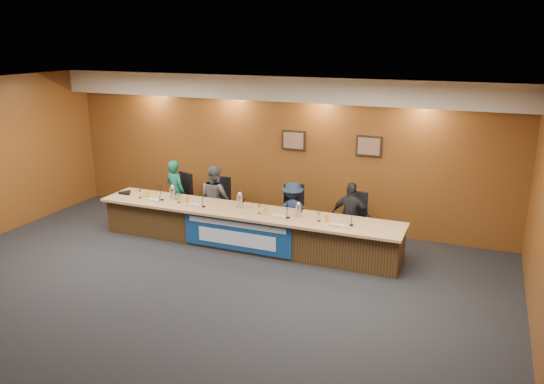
{
  "coord_description": "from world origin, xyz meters",
  "views": [
    {
      "loc": [
        4.16,
        -6.38,
        3.96
      ],
      "look_at": [
        0.47,
        2.6,
        1.1
      ],
      "focal_mm": 35.0,
      "sensor_mm": 36.0,
      "label": 1
    }
  ],
  "objects": [
    {
      "name": "juice_glass_d",
      "position": [
        1.65,
        2.31,
        0.82
      ],
      "size": [
        0.06,
        0.06,
        0.15
      ],
      "primitive_type": "cylinder",
      "color": "orange",
      "rests_on": "dais_top"
    },
    {
      "name": "water_glass_b",
      "position": [
        -1.42,
        2.28,
        0.84
      ],
      "size": [
        0.08,
        0.08,
        0.18
      ],
      "primitive_type": "cylinder",
      "color": "silver",
      "rests_on": "dais_top"
    },
    {
      "name": "panelist_a",
      "position": [
        -1.98,
        3.03,
        0.71
      ],
      "size": [
        0.59,
        0.47,
        1.42
      ],
      "primitive_type": "imported",
      "rotation": [
        0.0,
        0.0,
        2.85
      ],
      "color": "#10533B",
      "rests_on": "floor"
    },
    {
      "name": "banner",
      "position": [
        0.0,
        1.99,
        0.38
      ],
      "size": [
        2.2,
        0.02,
        0.65
      ],
      "primitive_type": "cube",
      "color": "navy",
      "rests_on": "dais_body"
    },
    {
      "name": "carafe_mid",
      "position": [
        -0.14,
        2.45,
        0.88
      ],
      "size": [
        0.13,
        0.13,
        0.26
      ],
      "primitive_type": "cylinder",
      "color": "silver",
      "rests_on": "dais_top"
    },
    {
      "name": "dais_body",
      "position": [
        0.0,
        2.4,
        0.35
      ],
      "size": [
        6.0,
        0.8,
        0.7
      ],
      "primitive_type": "cube",
      "color": "#432C14",
      "rests_on": "floor"
    },
    {
      "name": "floor",
      "position": [
        0.0,
        0.0,
        0.0
      ],
      "size": [
        10.0,
        10.0,
        0.0
      ],
      "primitive_type": "plane",
      "color": "black",
      "rests_on": "ground"
    },
    {
      "name": "juice_glass_c",
      "position": [
        0.49,
        2.28,
        0.82
      ],
      "size": [
        0.06,
        0.06,
        0.15
      ],
      "primitive_type": "cylinder",
      "color": "orange",
      "rests_on": "dais_top"
    },
    {
      "name": "juice_glass_b",
      "position": [
        -1.24,
        2.31,
        0.82
      ],
      "size": [
        0.06,
        0.06,
        0.15
      ],
      "primitive_type": "cylinder",
      "color": "orange",
      "rests_on": "dais_top"
    },
    {
      "name": "wall_back",
      "position": [
        0.0,
        4.0,
        1.6
      ],
      "size": [
        10.0,
        0.04,
        3.2
      ],
      "primitive_type": "cube",
      "color": "brown",
      "rests_on": "floor"
    },
    {
      "name": "ceiling",
      "position": [
        0.0,
        0.0,
        3.2
      ],
      "size": [
        10.0,
        8.0,
        0.04
      ],
      "primitive_type": "cube",
      "color": "silver",
      "rests_on": "wall_back"
    },
    {
      "name": "nameplate_b",
      "position": [
        -1.03,
        2.12,
        0.8
      ],
      "size": [
        0.24,
        0.08,
        0.1
      ],
      "primitive_type": "cube",
      "rotation": [
        0.31,
        0.0,
        0.0
      ],
      "color": "white",
      "rests_on": "dais_top"
    },
    {
      "name": "juice_glass_a",
      "position": [
        -2.19,
        2.29,
        0.82
      ],
      "size": [
        0.06,
        0.06,
        0.15
      ],
      "primitive_type": "cylinder",
      "color": "orange",
      "rests_on": "dais_top"
    },
    {
      "name": "office_chair_a",
      "position": [
        -1.98,
        3.13,
        0.48
      ],
      "size": [
        0.62,
        0.62,
        0.08
      ],
      "primitive_type": "cube",
      "rotation": [
        0.0,
        0.0,
        -0.37
      ],
      "color": "black",
      "rests_on": "floor"
    },
    {
      "name": "office_chair_d",
      "position": [
        1.92,
        3.13,
        0.48
      ],
      "size": [
        0.54,
        0.54,
        0.08
      ],
      "primitive_type": "cube",
      "rotation": [
        0.0,
        0.0,
        -0.14
      ],
      "color": "black",
      "rests_on": "floor"
    },
    {
      "name": "nameplate_c",
      "position": [
        0.76,
        2.12,
        0.8
      ],
      "size": [
        0.24,
        0.08,
        0.1
      ],
      "primitive_type": "cube",
      "rotation": [
        0.31,
        0.0,
        0.0
      ],
      "color": "white",
      "rests_on": "dais_top"
    },
    {
      "name": "carafe_right",
      "position": [
        1.1,
        2.34,
        0.87
      ],
      "size": [
        0.11,
        0.11,
        0.25
      ],
      "primitive_type": "cylinder",
      "color": "silver",
      "rests_on": "dais_top"
    },
    {
      "name": "microphone_c",
      "position": [
        0.94,
        2.23,
        0.76
      ],
      "size": [
        0.07,
        0.07,
        0.02
      ],
      "primitive_type": "cylinder",
      "color": "black",
      "rests_on": "dais_top"
    },
    {
      "name": "panelist_d",
      "position": [
        1.92,
        3.03,
        0.66
      ],
      "size": [
        0.79,
        0.35,
        1.32
      ],
      "primitive_type": "imported",
      "rotation": [
        0.0,
        0.0,
        3.1
      ],
      "color": "black",
      "rests_on": "floor"
    },
    {
      "name": "wall_photo_left",
      "position": [
        0.4,
        3.97,
        1.85
      ],
      "size": [
        0.52,
        0.04,
        0.42
      ],
      "primitive_type": "cube",
      "color": "black",
      "rests_on": "wall_back"
    },
    {
      "name": "water_glass_c",
      "position": [
        0.34,
        2.27,
        0.84
      ],
      "size": [
        0.08,
        0.08,
        0.18
      ],
      "primitive_type": "cylinder",
      "color": "silver",
      "rests_on": "dais_top"
    },
    {
      "name": "water_glass_d",
      "position": [
        1.51,
        2.28,
        0.84
      ],
      "size": [
        0.08,
        0.08,
        0.18
      ],
      "primitive_type": "cylinder",
      "color": "silver",
      "rests_on": "dais_top"
    },
    {
      "name": "wall_photo_right",
      "position": [
        2.0,
        3.97,
        1.85
      ],
      "size": [
        0.52,
        0.04,
        0.42
      ],
      "primitive_type": "cube",
      "color": "black",
      "rests_on": "wall_back"
    },
    {
      "name": "office_chair_b",
      "position": [
        -1.01,
        3.13,
        0.48
      ],
      "size": [
        0.49,
        0.49,
        0.08
      ],
      "primitive_type": "cube",
      "rotation": [
        0.0,
        0.0,
        0.01
      ],
      "color": "black",
      "rests_on": "floor"
    },
    {
      "name": "banner_text_lower",
      "position": [
        0.0,
        1.97,
        0.3
      ],
      "size": [
        1.6,
        0.01,
        0.28
      ],
      "primitive_type": "cube",
      "color": "silver",
      "rests_on": "banner"
    },
    {
      "name": "dais_top",
      "position": [
        0.0,
        2.35,
        0.72
      ],
      "size": [
        6.1,
        0.95,
        0.05
      ],
      "primitive_type": "cube",
      "color": "tan",
      "rests_on": "dais_body"
    },
    {
      "name": "water_glass_a",
      "position": [
        -2.34,
        2.26,
        0.84
      ],
      "size": [
        0.08,
        0.08,
        0.18
      ],
      "primitive_type": "cylinder",
      "color": "silver",
      "rests_on": "dais_top"
    },
    {
      "name": "office_chair_c",
      "position": [
        0.73,
        3.13,
        0.48
      ],
      "size": [
        0.63,
        0.63,
        0.08
      ],
      "primitive_type": "cube",
      "rotation": [
        0.0,
        0.0,
        0.39
      ],
      "color": "black",
      "rests_on": "floor"
    },
    {
      "name": "panelist_c",
      "position": [
        0.73,
        3.03,
        0.6
      ],
      "size": [
        0.89,
        0.71,
        1.21
      ],
      "primitive_type": "imported",
      "rotation": [
        0.0,
        0.0,
        3.53
      ],
      "color": "#16243C",
      "rests_on": "floor"
    },
    {
      "name": "nameplate_d",
      "position": [
        1.9,
        2.06,
        0.8
      ],
      "size": [
        0.24,
        0.08,
        0.1
      ],
      "primitive_type": "cube",
      "rotation": [
        0.31,
        0.0,
        0.0
      ],
      "color": "white",
      "rests_on": "dais_top"
    },
    {
      "name": "soffit",
      "position": [
        0.0,
        3.75,
        2.95
      ],
      "size": [
        10.0,
        0.5,
        0.5
      ],
      "primitive_type": "cube",
      "color": "beige",
      "rests_on": "wall_back"
    },
    {
      "name": "microphone_b",
      "position": [
        -0.82,
        2.22,
        0.76
      ],
      "size": [
        0.07,
        0.07,
        0.02
      ],
      "primitive_type": "cylinder",
      "color": "black",
      "rests_on": "dais_top"
    },
    {
      "name": "panelist_b",
      "position": [
        -1.01,
        3.03,
        0.69
      ],
      "size": [
        0.82,
        0.75,
        1.38
      ],
      "primitive_type": "imported",
      "rotation": [
        0.0,
        0.0,
        2.73
      ],
      "color": "#515157",
      "rests_on": "floor"
    },
    {
      "name": "microphone_a",
      "position": [
        -1.83,
        2.29,
        0.76
      ],
      "size": [
        0.07,
        0.07,
        0.02
      ],
      "primitive_type": "cylinder",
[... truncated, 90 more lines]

